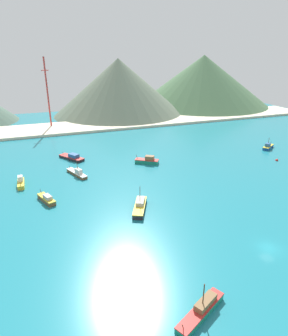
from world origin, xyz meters
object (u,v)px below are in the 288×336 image
(fishing_boat_6, at_px, (268,147))
(radio_tower, at_px, (48,93))
(buoy_0, at_px, (277,160))
(fishing_boat_5, at_px, (77,173))
(fishing_boat_4, at_px, (47,199))
(fishing_boat_9, at_px, (72,157))
(fishing_boat_0, at_px, (140,206))
(fishing_boat_1, at_px, (147,161))
(fishing_boat_8, at_px, (21,183))
(fishing_boat_2, at_px, (202,310))

(fishing_boat_6, bearing_deg, radio_tower, 139.72)
(buoy_0, bearing_deg, fishing_boat_5, 170.44)
(fishing_boat_4, height_order, fishing_boat_9, fishing_boat_4)
(fishing_boat_0, height_order, radio_tower, radio_tower)
(fishing_boat_1, bearing_deg, fishing_boat_6, -1.62)
(fishing_boat_8, bearing_deg, fishing_boat_9, 45.98)
(fishing_boat_0, xyz_separation_m, fishing_boat_2, (-2.21, -33.82, -0.09))
(buoy_0, height_order, radio_tower, radio_tower)
(fishing_boat_0, height_order, fishing_boat_6, fishing_boat_0)
(fishing_boat_4, distance_m, fishing_boat_9, 33.85)
(fishing_boat_5, height_order, buoy_0, fishing_boat_5)
(fishing_boat_1, height_order, fishing_boat_5, fishing_boat_5)
(fishing_boat_2, xyz_separation_m, fishing_boat_8, (-26.39, 60.15, 0.12))
(fishing_boat_2, relative_size, radio_tower, 0.29)
(fishing_boat_8, bearing_deg, fishing_boat_0, -42.63)
(fishing_boat_2, xyz_separation_m, fishing_boat_6, (69.53, 62.98, 0.06))
(fishing_boat_1, relative_size, fishing_boat_4, 1.10)
(fishing_boat_5, relative_size, radio_tower, 0.29)
(radio_tower, bearing_deg, fishing_boat_0, -81.76)
(fishing_boat_8, distance_m, fishing_boat_9, 25.49)
(fishing_boat_1, distance_m, fishing_boat_2, 66.49)
(fishing_boat_8, height_order, radio_tower, radio_tower)
(fishing_boat_9, bearing_deg, fishing_boat_5, -92.18)
(fishing_boat_1, xyz_separation_m, fishing_boat_4, (-36.00, -17.98, -0.21))
(fishing_boat_4, xyz_separation_m, fishing_boat_6, (89.32, 16.47, 0.02))
(fishing_boat_0, relative_size, fishing_boat_4, 1.33)
(buoy_0, distance_m, radio_tower, 111.96)
(fishing_boat_6, height_order, radio_tower, radio_tower)
(fishing_boat_0, height_order, fishing_boat_4, fishing_boat_0)
(fishing_boat_4, bearing_deg, radio_tower, 84.80)
(fishing_boat_2, bearing_deg, fishing_boat_6, 42.17)
(fishing_boat_2, distance_m, radio_tower, 133.75)
(fishing_boat_0, distance_m, fishing_boat_8, 38.87)
(fishing_boat_0, bearing_deg, fishing_boat_5, 112.08)
(fishing_boat_6, distance_m, fishing_boat_8, 95.96)
(fishing_boat_2, relative_size, fishing_boat_4, 1.34)
(fishing_boat_1, bearing_deg, fishing_boat_4, -153.46)
(fishing_boat_0, xyz_separation_m, fishing_boat_4, (-22.00, 12.69, -0.05))
(fishing_boat_2, relative_size, fishing_boat_5, 1.01)
(fishing_boat_6, distance_m, radio_tower, 108.27)
(fishing_boat_4, distance_m, fishing_boat_5, 18.87)
(fishing_boat_2, bearing_deg, buoy_0, 38.90)
(fishing_boat_1, height_order, fishing_boat_9, fishing_boat_1)
(fishing_boat_6, xyz_separation_m, fishing_boat_9, (-78.21, 15.50, -0.06))
(fishing_boat_1, xyz_separation_m, radio_tower, (-28.22, 67.60, 17.09))
(fishing_boat_8, bearing_deg, fishing_boat_2, -66.31)
(fishing_boat_0, height_order, fishing_boat_1, fishing_boat_0)
(fishing_boat_0, relative_size, fishing_boat_5, 1.00)
(buoy_0, bearing_deg, fishing_boat_0, -164.75)
(fishing_boat_6, relative_size, fishing_boat_9, 0.70)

